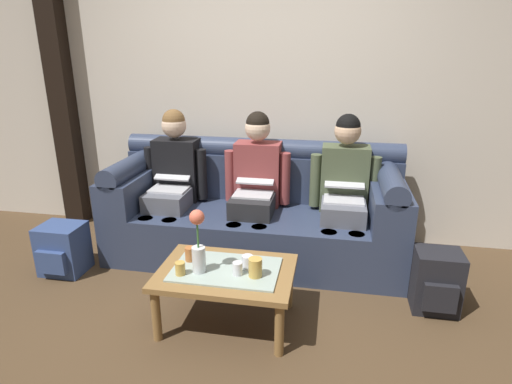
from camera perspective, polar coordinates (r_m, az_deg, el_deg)
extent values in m
plane|color=#4C3823|center=(2.79, -4.75, -18.89)|extent=(14.00, 14.00, 0.00)
cube|color=beige|center=(3.88, 1.45, 15.09)|extent=(6.00, 0.12, 2.90)
cube|color=black|center=(4.51, -24.97, 13.94)|extent=(0.20, 0.20, 2.90)
cube|color=#2D3851|center=(3.60, -0.25, -5.65)|extent=(2.41, 0.88, 0.42)
cube|color=#2D3851|center=(3.76, 0.69, 2.10)|extent=(2.41, 0.22, 0.40)
cylinder|color=#2D3851|center=(3.70, 0.70, 5.88)|extent=(2.41, 0.18, 0.18)
cube|color=#2D3851|center=(3.81, -16.21, 0.60)|extent=(0.28, 0.88, 0.28)
cylinder|color=#2D3851|center=(3.76, -16.46, 3.28)|extent=(0.18, 0.88, 0.18)
cube|color=#2D3851|center=(3.44, 17.43, -1.44)|extent=(0.28, 0.88, 0.28)
cylinder|color=#2D3851|center=(3.39, 17.73, 1.50)|extent=(0.18, 0.88, 0.18)
cube|color=#595B66|center=(3.64, -11.71, -0.96)|extent=(0.34, 0.40, 0.15)
cylinder|color=#595B66|center=(3.56, -14.47, -6.56)|extent=(0.12, 0.12, 0.42)
cylinder|color=#595B66|center=(3.49, -11.46, -6.90)|extent=(0.12, 0.12, 0.42)
cube|color=black|center=(3.79, -10.57, 3.02)|extent=(0.38, 0.22, 0.54)
cylinder|color=black|center=(3.85, -14.03, 2.71)|extent=(0.09, 0.09, 0.44)
cylinder|color=black|center=(3.68, -7.35, 2.40)|extent=(0.09, 0.09, 0.44)
sphere|color=beige|center=(3.69, -11.04, 8.85)|extent=(0.21, 0.21, 0.21)
sphere|color=brown|center=(3.68, -11.08, 9.46)|extent=(0.19, 0.19, 0.19)
cube|color=silver|center=(3.63, -11.68, 0.38)|extent=(0.31, 0.22, 0.02)
cube|color=silver|center=(3.73, -10.94, 2.63)|extent=(0.31, 0.20, 0.10)
cube|color=black|center=(3.72, -10.98, 2.53)|extent=(0.27, 0.17, 0.08)
cube|color=#232326|center=(3.44, -0.44, -1.73)|extent=(0.34, 0.40, 0.15)
cylinder|color=#232326|center=(3.34, -3.00, -7.75)|extent=(0.12, 0.12, 0.42)
cylinder|color=#232326|center=(3.30, 0.42, -8.05)|extent=(0.12, 0.12, 0.42)
cube|color=brown|center=(3.60, 0.28, 2.50)|extent=(0.38, 0.22, 0.54)
cylinder|color=brown|center=(3.61, -3.51, 2.20)|extent=(0.09, 0.09, 0.44)
cylinder|color=brown|center=(3.53, 3.91, 1.80)|extent=(0.09, 0.09, 0.44)
sphere|color=beige|center=(3.49, 0.23, 8.64)|extent=(0.21, 0.21, 0.21)
sphere|color=black|center=(3.48, 0.23, 9.29)|extent=(0.19, 0.19, 0.19)
cube|color=silver|center=(3.43, -0.38, -0.32)|extent=(0.31, 0.22, 0.02)
cube|color=silver|center=(3.53, 0.05, 2.08)|extent=(0.31, 0.20, 0.08)
cube|color=black|center=(3.52, 0.03, 1.99)|extent=(0.27, 0.18, 0.06)
cube|color=#595B66|center=(3.38, 11.70, -2.49)|extent=(0.34, 0.40, 0.15)
cylinder|color=#595B66|center=(3.26, 9.63, -8.70)|extent=(0.12, 0.12, 0.42)
cylinder|color=#595B66|center=(3.27, 13.18, -8.89)|extent=(0.12, 0.12, 0.42)
cube|color=#475138|center=(3.55, 11.87, 1.84)|extent=(0.38, 0.22, 0.54)
cylinder|color=#475138|center=(3.52, 8.03, 1.57)|extent=(0.09, 0.09, 0.44)
cylinder|color=#475138|center=(3.53, 15.67, 1.11)|extent=(0.09, 0.09, 0.44)
sphere|color=tan|center=(3.44, 12.31, 8.06)|extent=(0.21, 0.21, 0.21)
sphere|color=black|center=(3.43, 12.36, 8.71)|extent=(0.19, 0.19, 0.19)
cube|color=silver|center=(3.37, 11.79, -1.05)|extent=(0.31, 0.22, 0.02)
cube|color=silver|center=(3.46, 11.89, 1.40)|extent=(0.31, 0.21, 0.05)
cube|color=black|center=(3.45, 11.89, 1.32)|extent=(0.27, 0.18, 0.04)
cube|color=olive|center=(2.71, -4.08, -10.82)|extent=(0.85, 0.60, 0.04)
cube|color=#9EB2A8|center=(2.70, -4.09, -10.38)|extent=(0.66, 0.42, 0.01)
cylinder|color=olive|center=(2.72, -13.35, -15.89)|extent=(0.06, 0.06, 0.35)
cylinder|color=olive|center=(2.55, 3.17, -18.07)|extent=(0.06, 0.06, 0.35)
cylinder|color=olive|center=(3.11, -9.66, -10.88)|extent=(0.06, 0.06, 0.35)
cylinder|color=olive|center=(2.96, 4.48, -12.33)|extent=(0.06, 0.06, 0.35)
cylinder|color=silver|center=(2.64, -7.73, -9.03)|extent=(0.08, 0.08, 0.17)
cylinder|color=#3D7538|center=(2.57, -7.89, -5.76)|extent=(0.01, 0.01, 0.17)
sphere|color=#E0664C|center=(2.52, -8.01, -3.39)|extent=(0.09, 0.09, 0.09)
cylinder|color=silver|center=(2.67, -1.16, -9.43)|extent=(0.07, 0.07, 0.09)
cylinder|color=#B26633|center=(2.79, -8.92, -8.28)|extent=(0.06, 0.06, 0.09)
cylinder|color=silver|center=(2.60, -2.51, -10.30)|extent=(0.06, 0.06, 0.08)
cylinder|color=gold|center=(2.64, -10.21, -10.14)|extent=(0.06, 0.06, 0.08)
cylinder|color=gold|center=(2.58, -0.09, -10.17)|extent=(0.08, 0.08, 0.12)
cube|color=black|center=(3.16, 23.18, -10.96)|extent=(0.30, 0.26, 0.43)
cube|color=black|center=(3.06, 23.63, -13.00)|extent=(0.21, 0.05, 0.19)
cube|color=#33477A|center=(3.70, -24.61, -6.97)|extent=(0.33, 0.28, 0.40)
cube|color=#33477A|center=(3.60, -25.95, -8.58)|extent=(0.23, 0.05, 0.18)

